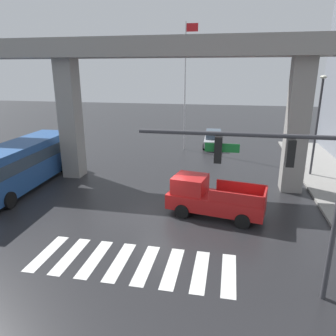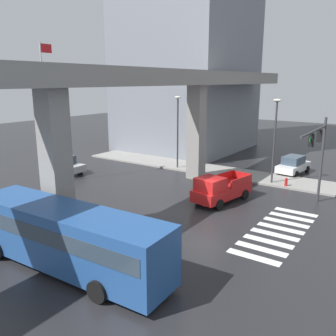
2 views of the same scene
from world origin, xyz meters
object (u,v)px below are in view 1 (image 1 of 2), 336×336
Objects in this scene: sedan_silver at (213,139)px; traffic_signal_mast at (284,174)px; street_lamp_mid_block at (318,115)px; flagpole at (186,80)px; pickup_truck at (210,198)px; city_bus at (18,164)px.

traffic_signal_mast is at bearing -81.30° from sedan_silver.
flagpole reaches higher than street_lamp_mid_block.
traffic_signal_mast is (3.39, -22.14, 3.53)m from sedan_silver.
street_lamp_mid_block is at bearing -46.45° from sedan_silver.
flagpole is (-2.69, -1.66, 5.85)m from sedan_silver.
street_lamp_mid_block reaches higher than traffic_signal_mast.
pickup_truck is at bearing -130.13° from street_lamp_mid_block.
flagpole reaches higher than city_bus.
city_bus is at bearing 153.78° from traffic_signal_mast.
city_bus is 2.49× the size of sedan_silver.
street_lamp_mid_block is at bearing -31.81° from flagpole.
city_bus reaches higher than pickup_truck.
pickup_truck is at bearing -76.52° from flagpole.
street_lamp_mid_block reaches higher than pickup_truck.
city_bus is at bearing -128.80° from sedan_silver.
sedan_silver is at bearing 51.20° from city_bus.
pickup_truck is at bearing -87.13° from sedan_silver.
traffic_signal_mast is at bearing -26.22° from city_bus.
city_bus is 16.64m from flagpole.
flagpole is at bearing 148.19° from street_lamp_mid_block.
flagpole is at bearing 103.48° from pickup_truck.
city_bus is 1.50× the size of street_lamp_mid_block.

